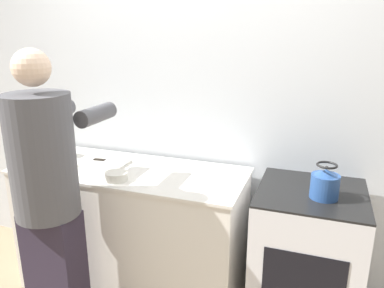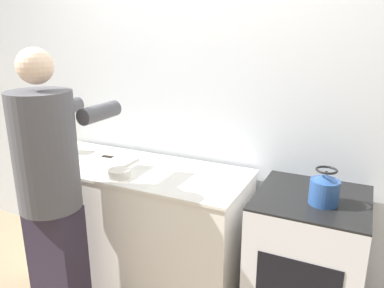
# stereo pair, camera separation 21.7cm
# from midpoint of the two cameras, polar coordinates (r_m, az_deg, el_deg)

# --- Properties ---
(wall_back) EXTENTS (8.00, 0.05, 2.60)m
(wall_back) POSITION_cam_midpoint_polar(r_m,az_deg,el_deg) (2.60, 4.24, 6.08)
(wall_back) COLOR silver
(wall_back) RESTS_ON ground_plane
(counter) EXTENTS (1.56, 0.63, 0.90)m
(counter) POSITION_cam_midpoint_polar(r_m,az_deg,el_deg) (2.73, -6.07, -12.47)
(counter) COLOR silver
(counter) RESTS_ON ground_plane
(oven) EXTENTS (0.60, 0.60, 0.92)m
(oven) POSITION_cam_midpoint_polar(r_m,az_deg,el_deg) (2.41, 19.51, -17.56)
(oven) COLOR silver
(oven) RESTS_ON ground_plane
(person) EXTENTS (0.40, 0.63, 1.71)m
(person) POSITION_cam_midpoint_polar(r_m,az_deg,el_deg) (2.27, -18.13, -6.37)
(person) COLOR #2B2333
(person) RESTS_ON ground_plane
(cutting_board) EXTENTS (0.36, 0.22, 0.02)m
(cutting_board) POSITION_cam_midpoint_polar(r_m,az_deg,el_deg) (2.68, -10.26, -2.43)
(cutting_board) COLOR silver
(cutting_board) RESTS_ON counter
(knife) EXTENTS (0.23, 0.06, 0.01)m
(knife) POSITION_cam_midpoint_polar(r_m,az_deg,el_deg) (2.68, -9.30, -2.10)
(knife) COLOR silver
(knife) RESTS_ON cutting_board
(kettle) EXTENTS (0.15, 0.15, 0.19)m
(kettle) POSITION_cam_midpoint_polar(r_m,az_deg,el_deg) (2.10, 22.40, -6.46)
(kettle) COLOR #284C8C
(kettle) RESTS_ON oven
(bowl_prep) EXTENTS (0.14, 0.14, 0.05)m
(bowl_prep) POSITION_cam_midpoint_polar(r_m,az_deg,el_deg) (2.37, -8.47, -4.49)
(bowl_prep) COLOR silver
(bowl_prep) RESTS_ON counter
(canister_jar) EXTENTS (0.13, 0.13, 0.19)m
(canister_jar) POSITION_cam_midpoint_polar(r_m,az_deg,el_deg) (2.94, -17.34, 0.56)
(canister_jar) COLOR tan
(canister_jar) RESTS_ON counter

